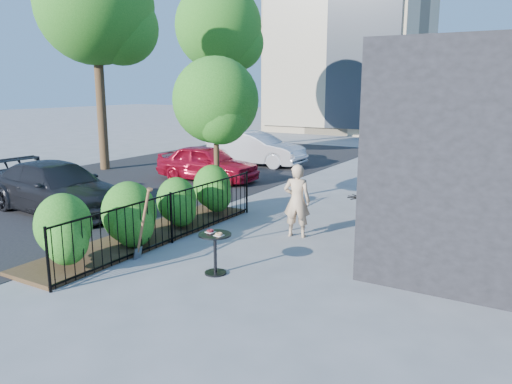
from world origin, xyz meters
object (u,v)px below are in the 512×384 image
Objects in this scene: street_tree_near at (96,13)px; car_darkgrey at (58,188)px; shovel at (142,228)px; cafe_table at (215,246)px; patio_tree at (217,106)px; car_red at (207,163)px; street_tree_far at (219,32)px; car_silver at (256,149)px; woman at (297,201)px.

car_darkgrey is (4.18, -5.44, -5.27)m from street_tree_near.
shovel is 4.79m from car_darkgrey.
street_tree_near is 10.59× the size of cafe_table.
car_red is at bearing 129.93° from patio_tree.
street_tree_far is (0.00, 8.00, 0.00)m from street_tree_near.
car_silver is 0.93× the size of car_darkgrey.
car_silver reaches higher than car_red.
shovel is at bearing -106.18° from car_darkgrey.
shovel is (8.68, -7.08, -5.27)m from street_tree_near.
street_tree_far is at bearing 90.00° from street_tree_near.
patio_tree is 5.04m from cafe_table.
street_tree_far reaches higher than car_silver.
car_silver is (4.53, -3.96, -5.23)m from street_tree_far.
street_tree_far is 10.68m from car_red.
patio_tree is at bearing -22.57° from street_tree_near.
street_tree_near reaches higher than shovel.
cafe_table is at bearing 71.08° from woman.
car_silver is (-3.17, 7.24, -2.08)m from patio_tree.
car_darkgrey is (-3.52, -2.24, -2.11)m from patio_tree.
shovel is 11.87m from car_silver.
street_tree_near is at bearing 145.94° from cafe_table.
street_tree_far is at bearing -63.16° from woman.
car_silver reaches higher than car_darkgrey.
shovel is (-1.56, -0.15, 0.14)m from cafe_table.
woman is 7.05m from car_red.
street_tree_near is 8.02m from car_silver.
street_tree_near is at bearing 130.55° from car_silver.
street_tree_near reaches higher than cafe_table.
street_tree_near reaches higher than car_silver.
cafe_table is at bearing -55.54° from street_tree_far.
woman is at bearing -49.29° from street_tree_far.
woman is at bearing -74.92° from car_darkgrey.
street_tree_near is 13.50m from cafe_table.
street_tree_far is 5.13× the size of woman.
woman is (0.24, 2.74, 0.30)m from cafe_table.
patio_tree is 0.95× the size of car_silver.
patio_tree is 1.07× the size of car_red.
patio_tree is at bearing -157.57° from car_silver.
car_silver is (-5.95, 8.23, -0.12)m from woman.
car_red is 0.88× the size of car_silver.
street_tree_near is 5.63× the size of shovel.
cafe_table is 0.48× the size of woman.
street_tree_near reaches higher than car_darkgrey.
car_silver is (4.53, 4.04, -5.23)m from street_tree_near.
shovel is at bearing -75.84° from patio_tree.
street_tree_far is 10.59× the size of cafe_table.
patio_tree reaches higher than car_red.
street_tree_far is 5.63× the size of shovel.
car_red is (4.91, -7.87, -5.29)m from street_tree_far.
cafe_table is 0.21× the size of car_red.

